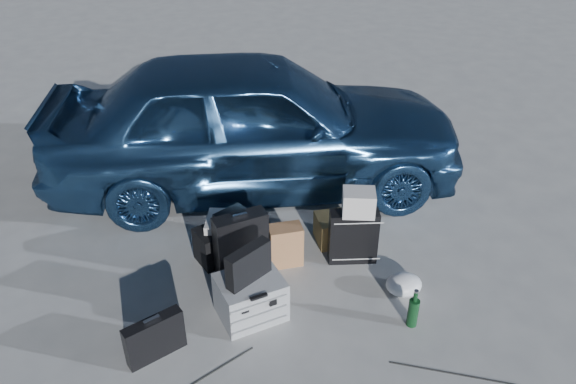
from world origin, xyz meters
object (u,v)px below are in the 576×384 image
Objects in this scene: car at (255,122)px; suitcase_left at (241,245)px; briefcase at (155,338)px; cardboard_box at (336,229)px; pelican_case at (251,297)px; duffel_bag at (232,239)px; suitcase_right at (353,236)px; green_bottle at (414,308)px.

suitcase_left is at bearing 172.09° from car.
cardboard_box is (1.88, 0.80, -0.04)m from briefcase.
briefcase is at bearing -156.88° from cardboard_box.
briefcase is (-1.53, -2.13, -0.57)m from car.
pelican_case is at bearing 175.49° from car.
duffel_bag is (-0.64, -1.15, -0.58)m from car.
suitcase_right reaches higher than green_bottle.
car is 1.76m from suitcase_right.
suitcase_left reaches higher than pelican_case.
car is 12.16× the size of cardboard_box.
briefcase is 0.68× the size of duffel_bag.
car is at bearing 121.41° from suitcase_right.
green_bottle is at bearing -86.24° from cardboard_box.
briefcase is at bearing 160.04° from car.
briefcase is at bearing -146.87° from suitcase_right.
suitcase_left reaches higher than cardboard_box.
duffel_bag is at bearing 32.38° from briefcase.
suitcase_right is (1.09, 0.33, 0.08)m from pelican_case.
pelican_case is 1.47× the size of green_bottle.
car is 1.44m from duffel_bag.
pelican_case is 1.26m from cardboard_box.
suitcase_left is at bearing -173.26° from cardboard_box.
briefcase is 0.86× the size of suitcase_right.
suitcase_right reaches higher than cardboard_box.
cardboard_box is at bearing -22.40° from duffel_bag.
suitcase_right is (0.37, -1.65, -0.49)m from car.
car is 2.67m from green_bottle.
green_bottle is at bearing -67.01° from suitcase_right.
pelican_case is 0.83× the size of suitcase_left.
duffel_bag is 1.78m from green_bottle.
briefcase reaches higher than cardboard_box.
car is at bearing 38.98° from briefcase.
car reaches higher than suitcase_left.
cardboard_box is 1.05× the size of green_bottle.
car is 1.63m from suitcase_left.
pelican_case is at bearing -104.57° from suitcase_left.
duffel_bag is 1.00m from cardboard_box.
briefcase is 1.25× the size of cardboard_box.
car reaches higher than duffel_bag.
pelican_case reaches higher than cardboard_box.
green_bottle is at bearing -28.00° from briefcase.
green_bottle is (1.06, -1.13, -0.13)m from suitcase_left.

